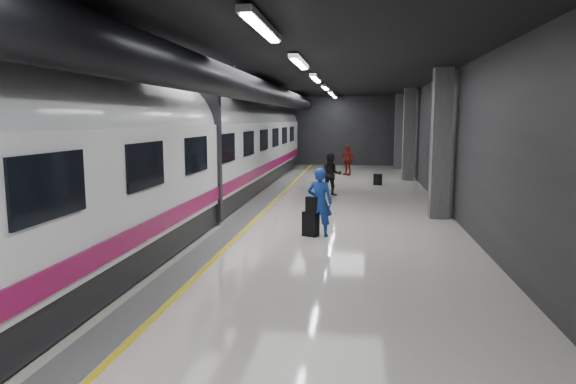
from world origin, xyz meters
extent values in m
plane|color=silver|center=(0.00, 0.00, 0.00)|extent=(40.00, 40.00, 0.00)
cube|color=black|center=(0.00, 0.00, 4.50)|extent=(10.00, 40.00, 0.02)
cube|color=#28282B|center=(0.00, 20.00, 2.25)|extent=(10.00, 0.02, 4.50)
cube|color=#28282B|center=(-5.00, 0.00, 2.25)|extent=(0.02, 40.00, 4.50)
cube|color=#28282B|center=(5.00, 0.00, 2.25)|extent=(0.02, 40.00, 4.50)
cube|color=slate|center=(-1.35, 0.00, 0.01)|extent=(0.65, 39.80, 0.01)
cube|color=yellow|center=(-0.95, 0.00, 0.01)|extent=(0.10, 39.80, 0.01)
cylinder|color=black|center=(-1.30, 0.00, 3.95)|extent=(0.80, 38.00, 0.80)
cube|color=silver|center=(0.60, -6.00, 4.40)|extent=(0.22, 2.60, 0.10)
cube|color=silver|center=(0.60, -1.00, 4.40)|extent=(0.22, 2.60, 0.10)
cube|color=silver|center=(0.60, 4.00, 4.40)|extent=(0.22, 2.60, 0.10)
cube|color=silver|center=(0.60, 9.00, 4.40)|extent=(0.22, 2.60, 0.10)
cube|color=silver|center=(0.60, 14.00, 4.40)|extent=(0.22, 2.60, 0.10)
cube|color=silver|center=(0.60, 18.00, 4.40)|extent=(0.22, 2.60, 0.10)
cube|color=#515154|center=(4.55, 2.00, 2.25)|extent=(0.55, 0.55, 4.50)
cube|color=#515154|center=(4.55, 12.00, 2.25)|extent=(0.55, 0.55, 4.50)
cube|color=#515154|center=(4.55, 18.00, 2.25)|extent=(0.55, 0.55, 4.50)
cube|color=black|center=(-3.25, 0.00, 0.35)|extent=(2.80, 38.00, 0.60)
cube|color=white|center=(-3.25, 0.00, 1.75)|extent=(2.90, 38.00, 2.20)
cylinder|color=white|center=(-3.25, 0.00, 2.70)|extent=(2.80, 38.00, 2.80)
cube|color=#930D48|center=(-1.78, 0.00, 0.95)|extent=(0.04, 38.00, 0.35)
cube|color=black|center=(-3.25, 0.00, 2.00)|extent=(3.05, 0.25, 3.80)
cube|color=black|center=(-1.78, -8.00, 2.15)|extent=(0.05, 1.60, 0.85)
cube|color=black|center=(-1.78, -5.00, 2.15)|extent=(0.05, 1.60, 0.85)
cube|color=black|center=(-1.78, -2.00, 2.15)|extent=(0.05, 1.60, 0.85)
cube|color=black|center=(-1.78, 1.00, 2.15)|extent=(0.05, 1.60, 0.85)
cube|color=black|center=(-1.78, 4.00, 2.15)|extent=(0.05, 1.60, 0.85)
cube|color=black|center=(-1.78, 7.00, 2.15)|extent=(0.05, 1.60, 0.85)
cube|color=black|center=(-1.78, 10.00, 2.15)|extent=(0.05, 1.60, 0.85)
cube|color=black|center=(-1.78, 13.00, 2.15)|extent=(0.05, 1.60, 0.85)
cube|color=black|center=(-1.78, 16.00, 2.15)|extent=(0.05, 1.60, 0.85)
imported|color=blue|center=(1.14, -1.00, 0.89)|extent=(0.71, 0.52, 1.78)
cube|color=black|center=(0.91, -1.04, 0.32)|extent=(0.46, 0.38, 0.64)
cube|color=black|center=(0.93, -1.08, 0.84)|extent=(0.32, 0.20, 0.40)
imported|color=black|center=(1.07, 6.11, 0.83)|extent=(0.91, 0.76, 1.67)
imported|color=maroon|center=(1.52, 13.81, 0.83)|extent=(1.03, 0.88, 1.65)
cube|color=black|center=(3.01, 9.73, 0.26)|extent=(0.41, 0.34, 0.51)
camera|label=1|loc=(2.08, -13.97, 2.99)|focal=32.00mm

